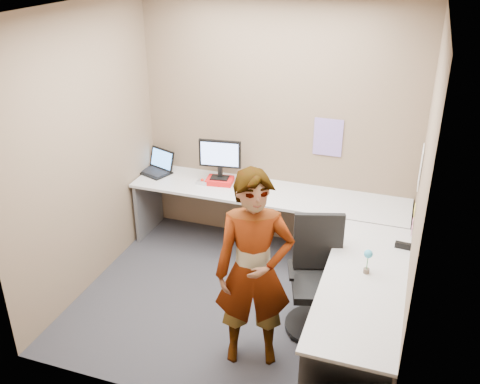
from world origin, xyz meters
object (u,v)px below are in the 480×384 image
at_px(desk, 294,237).
at_px(person, 254,271).
at_px(monitor, 220,156).
at_px(office_chair, 317,286).

bearing_deg(desk, person, -94.25).
relative_size(monitor, person, 0.27).
xyz_separation_m(desk, monitor, (-0.99, 0.65, 0.46)).
xyz_separation_m(desk, office_chair, (0.34, -0.48, -0.16)).
height_order(desk, monitor, monitor).
distance_m(desk, office_chair, 0.61).
distance_m(monitor, office_chair, 1.85).
xyz_separation_m(monitor, office_chair, (1.33, -1.12, -0.62)).
height_order(monitor, person, person).
distance_m(desk, person, 1.06).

